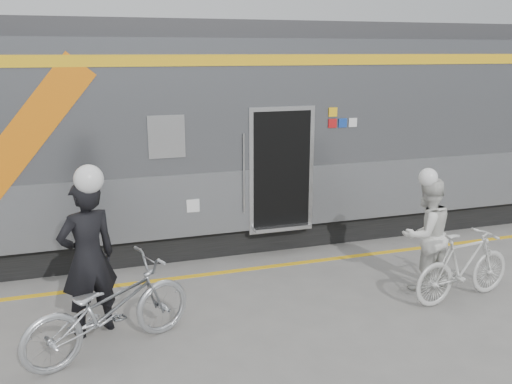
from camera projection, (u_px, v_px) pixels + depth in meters
name	position (u px, v px, depth m)	size (l,w,h in m)	color
ground	(306.00, 328.00, 7.25)	(90.00, 90.00, 0.00)	slate
train	(144.00, 136.00, 10.14)	(24.00, 3.17, 4.10)	black
safety_strip	(257.00, 268.00, 9.24)	(24.00, 0.12, 0.01)	yellow
man	(88.00, 258.00, 6.89)	(0.75, 0.50, 2.07)	black
bicycle_left	(109.00, 308.00, 6.56)	(0.76, 2.17, 1.14)	#B2B5BA
woman	(426.00, 234.00, 8.28)	(0.85, 0.66, 1.76)	silver
bicycle_right	(464.00, 266.00, 7.95)	(0.50, 1.77, 1.06)	silver
helmet_man	(80.00, 165.00, 6.59)	(0.36, 0.36, 0.36)	white
helmet_woman	(431.00, 169.00, 8.02)	(0.28, 0.28, 0.28)	white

